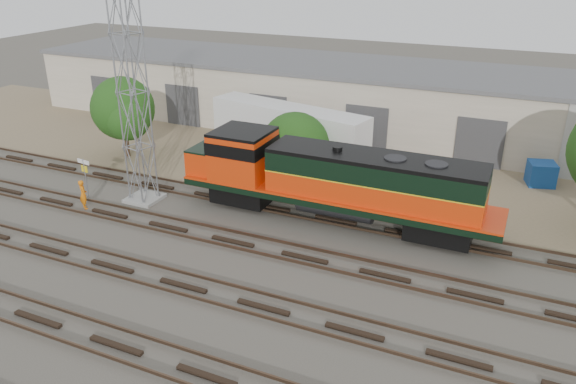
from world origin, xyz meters
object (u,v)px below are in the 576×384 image
at_px(locomotive, 331,180).
at_px(signal_tower, 133,97).
at_px(semi_trailer, 292,126).
at_px(worker, 83,194).

height_order(locomotive, signal_tower, signal_tower).
height_order(signal_tower, semi_trailer, signal_tower).
xyz_separation_m(locomotive, semi_trailer, (-5.99, 8.30, -0.07)).
bearing_deg(semi_trailer, locomotive, -41.86).
height_order(locomotive, worker, locomotive).
bearing_deg(locomotive, signal_tower, -169.71).
distance_m(locomotive, semi_trailer, 10.23).
bearing_deg(locomotive, semi_trailer, 125.81).
relative_size(signal_tower, worker, 7.39).
xyz_separation_m(signal_tower, worker, (-2.43, -2.37, -5.44)).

